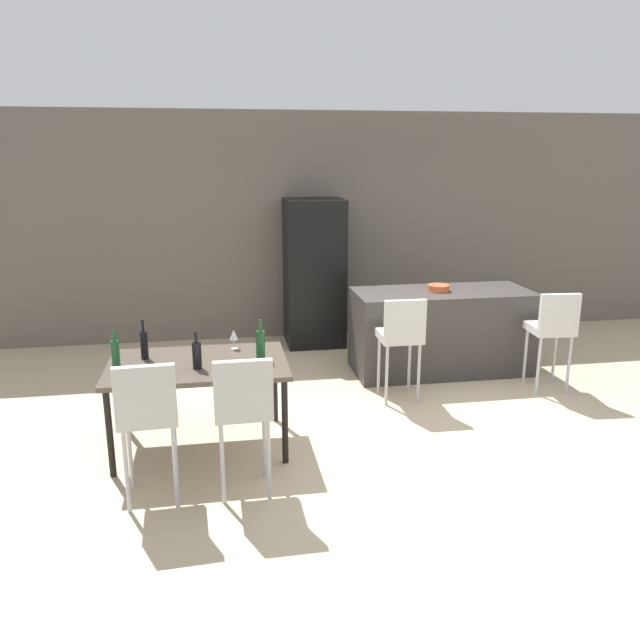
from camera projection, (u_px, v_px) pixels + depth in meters
name	position (u px, v px, depth m)	size (l,w,h in m)	color
ground_plane	(414.00, 412.00, 5.92)	(10.00, 10.00, 0.00)	#C6B28E
back_wall	(352.00, 226.00, 8.23)	(10.00, 0.12, 2.90)	#665B51
kitchen_island	(441.00, 331.00, 6.95)	(1.94, 0.81, 0.92)	#383330
bar_chair_left	(401.00, 333.00, 6.02)	(0.41, 0.41, 1.05)	beige
bar_chair_middle	(553.00, 326.00, 6.28)	(0.43, 0.43, 1.05)	beige
dining_table	(198.00, 370.00, 5.06)	(1.44, 0.93, 0.74)	#4C4238
dining_chair_near	(147.00, 410.00, 4.22)	(0.42, 0.42, 1.05)	beige
dining_chair_far	(243.00, 404.00, 4.32)	(0.40, 0.40, 1.05)	beige
wine_bottle_left	(144.00, 344.00, 5.10)	(0.06, 0.06, 0.33)	black
wine_bottle_right	(115.00, 355.00, 4.84)	(0.06, 0.06, 0.32)	#194723
wine_bottle_end	(260.00, 344.00, 5.09)	(0.07, 0.07, 0.34)	#194723
wine_bottle_inner	(197.00, 355.00, 4.87)	(0.07, 0.07, 0.30)	black
wine_glass_middle	(234.00, 335.00, 5.36)	(0.07, 0.07, 0.17)	silver
refrigerator	(314.00, 273.00, 7.85)	(0.72, 0.68, 1.84)	black
fruit_bowl	(438.00, 288.00, 6.81)	(0.23, 0.23, 0.07)	#C6512D
potted_plant	(516.00, 309.00, 8.44)	(0.37, 0.37, 0.58)	#38383D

